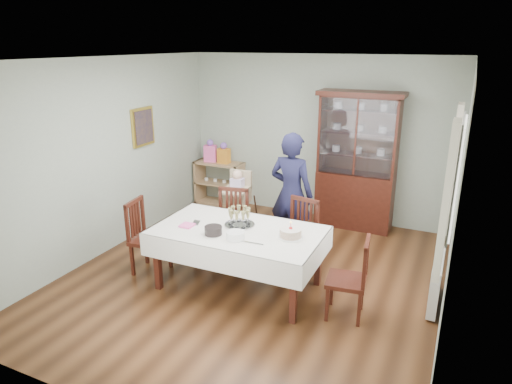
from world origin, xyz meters
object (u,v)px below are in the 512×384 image
Objects in this scene: china_cabinet at (357,159)px; dining_table at (239,258)px; woman at (291,194)px; champagne_tray at (239,220)px; chair_far_left at (230,240)px; chair_end_right at (347,293)px; sideboard at (220,183)px; gift_bag_pink at (210,152)px; chair_far_right at (296,251)px; gift_bag_orange at (224,154)px; birthday_cake at (291,233)px; chair_end_left at (150,251)px; high_chair at (238,210)px.

dining_table is at bearing -107.71° from china_cabinet.
champagne_tray is at bearing 82.30° from woman.
chair_far_left is 1.07× the size of chair_end_right.
china_cabinet is 2.58m from champagne_tray.
gift_bag_pink reaches higher than sideboard.
champagne_tray is (1.65, -2.44, 0.43)m from sideboard.
chair_far_right is 1.12m from chair_end_right.
gift_bag_orange reaches higher than champagne_tray.
birthday_cake is at bearing -47.09° from sideboard.
china_cabinet is at bearing 70.65° from champagne_tray.
woman is at bearing 76.63° from champagne_tray.
chair_far_left is 1.33m from birthday_cake.
china_cabinet reaches higher than chair_far_left.
chair_far_left is 1.02× the size of chair_far_right.
dining_table is 2.18× the size of chair_end_right.
sideboard is (-1.69, 2.56, 0.02)m from dining_table.
dining_table is 1.25m from chair_end_left.
dining_table is 0.92× the size of china_cabinet.
dining_table is 1.57m from high_chair.
birthday_cake is at bearing -38.64° from chair_far_left.
sideboard is 2.72m from chair_end_left.
gift_bag_orange is (-2.39, 0.00, -0.15)m from china_cabinet.
woman reaches higher than gift_bag_pink.
high_chair is at bearing 118.07° from champagne_tray.
gift_bag_pink is (-2.50, 2.49, 0.17)m from birthday_cake.
china_cabinet is 1.25× the size of woman.
chair_end_right is at bearing -40.66° from sideboard.
high_chair is 1.96m from birthday_cake.
chair_end_right is 4.19m from gift_bag_pink.
chair_far_right is at bearing -99.26° from china_cabinet.
gift_bag_pink is 1.08× the size of gift_bag_orange.
gift_bag_orange is (-1.14, 1.92, 0.68)m from chair_far_left.
chair_end_left is at bearing -111.20° from high_chair.
champagne_tray reaches higher than dining_table.
gift_bag_orange is at bearing -139.07° from chair_end_right.
sideboard is at bearing 170.07° from gift_bag_orange.
gift_bag_orange is at bearing 109.87° from chair_far_left.
high_chair is 2.60× the size of gift_bag_pink.
high_chair is at bearing -5.72° from woman.
dining_table is 5.31× the size of gift_bag_orange.
woman reaches higher than birthday_cake.
sideboard is 0.93× the size of chair_end_left.
chair_end_left is at bearing -76.95° from gift_bag_pink.
high_chair reaches higher than chair_far_left.
chair_far_right reaches higher than birthday_cake.
champagne_tray is at bearing -53.15° from gift_bag_pink.
china_cabinet is 5.85× the size of champagne_tray.
chair_far_right is at bearing -73.25° from chair_end_left.
china_cabinet is 5.75× the size of gift_bag_orange.
high_chair reaches higher than dining_table.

